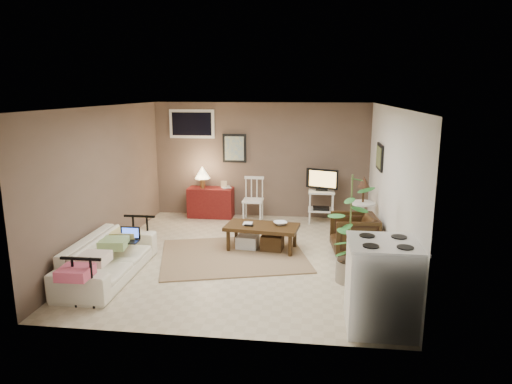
# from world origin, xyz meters

# --- Properties ---
(floor) EXTENTS (5.00, 5.00, 0.00)m
(floor) POSITION_xyz_m (0.00, 0.00, 0.00)
(floor) COLOR #C1B293
(floor) RESTS_ON ground
(art_back) EXTENTS (0.50, 0.03, 0.60)m
(art_back) POSITION_xyz_m (-0.55, 2.48, 1.45)
(art_back) COLOR black
(art_right) EXTENTS (0.03, 0.60, 0.45)m
(art_right) POSITION_xyz_m (2.23, 1.05, 1.52)
(art_right) COLOR black
(window) EXTENTS (0.96, 0.03, 0.60)m
(window) POSITION_xyz_m (-1.45, 2.48, 1.95)
(window) COLOR white
(rug) EXTENTS (2.70, 2.38, 0.02)m
(rug) POSITION_xyz_m (-0.16, 0.00, 0.01)
(rug) COLOR #987958
(rug) RESTS_ON floor
(coffee_table) EXTENTS (1.27, 0.76, 0.46)m
(coffee_table) POSITION_xyz_m (0.26, 0.35, 0.25)
(coffee_table) COLOR #3B2410
(coffee_table) RESTS_ON floor
(sofa) EXTENTS (0.57, 1.97, 0.77)m
(sofa) POSITION_xyz_m (-1.80, -1.04, 0.38)
(sofa) COLOR #F0E7CF
(sofa) RESTS_ON floor
(sofa_pillows) EXTENTS (0.38, 1.87, 0.13)m
(sofa_pillows) POSITION_xyz_m (-1.75, -1.27, 0.47)
(sofa_pillows) COLOR beige
(sofa_pillows) RESTS_ON sofa
(sofa_end_rails) EXTENTS (0.53, 1.97, 0.66)m
(sofa_end_rails) POSITION_xyz_m (-1.69, -1.04, 0.33)
(sofa_end_rails) COLOR black
(sofa_end_rails) RESTS_ON floor
(laptop) EXTENTS (0.30, 0.22, 0.21)m
(laptop) POSITION_xyz_m (-1.61, -0.70, 0.50)
(laptop) COLOR black
(laptop) RESTS_ON sofa
(red_console) EXTENTS (0.94, 0.42, 1.09)m
(red_console) POSITION_xyz_m (-1.05, 2.27, 0.38)
(red_console) COLOR maroon
(red_console) RESTS_ON floor
(spindle_chair) EXTENTS (0.41, 0.41, 0.90)m
(spindle_chair) POSITION_xyz_m (-0.11, 2.13, 0.42)
(spindle_chair) COLOR white
(spindle_chair) RESTS_ON floor
(tv_stand) EXTENTS (0.63, 0.42, 1.10)m
(tv_stand) POSITION_xyz_m (1.28, 2.14, 0.58)
(tv_stand) COLOR white
(tv_stand) RESTS_ON floor
(side_table) EXTENTS (0.44, 0.44, 1.17)m
(side_table) POSITION_xyz_m (1.99, 1.08, 0.72)
(side_table) COLOR white
(side_table) RESTS_ON floor
(armchair) EXTENTS (0.73, 0.77, 0.72)m
(armchair) POSITION_xyz_m (1.79, 0.37, 0.36)
(armchair) COLOR black
(armchair) RESTS_ON floor
(potted_plant) EXTENTS (0.39, 0.39, 1.56)m
(potted_plant) POSITION_xyz_m (1.62, -0.80, 0.83)
(potted_plant) COLOR gray
(potted_plant) RESTS_ON floor
(stove) EXTENTS (0.79, 0.74, 1.04)m
(stove) POSITION_xyz_m (1.89, -2.05, 0.51)
(stove) COLOR white
(stove) RESTS_ON floor
(bowl) EXTENTS (0.23, 0.13, 0.22)m
(bowl) POSITION_xyz_m (0.57, 0.42, 0.54)
(bowl) COLOR #3B2410
(bowl) RESTS_ON coffee_table
(book_table) EXTENTS (0.15, 0.02, 0.21)m
(book_table) POSITION_xyz_m (-0.05, 0.40, 0.53)
(book_table) COLOR #3B2410
(book_table) RESTS_ON coffee_table
(book_console) EXTENTS (0.18, 0.09, 0.25)m
(book_console) POSITION_xyz_m (-0.79, 2.29, 0.75)
(book_console) COLOR #3B2410
(book_console) RESTS_ON red_console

